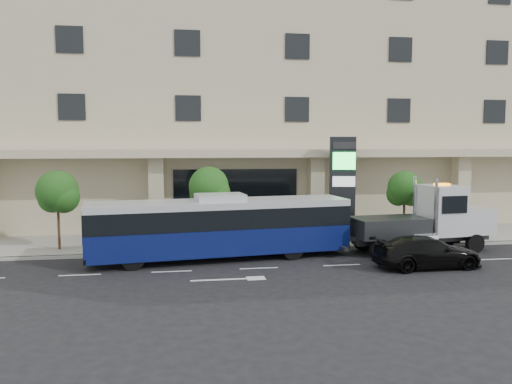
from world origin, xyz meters
TOP-DOWN VIEW (x-y plane):
  - ground at (0.00, 0.00)m, footprint 120.00×120.00m
  - sidewalk at (0.00, 5.00)m, footprint 120.00×6.00m
  - curb at (0.00, 2.00)m, footprint 120.00×0.30m
  - convention_center at (-0.00, 15.42)m, footprint 60.00×17.60m
  - tree_left at (-9.97, 3.59)m, footprint 2.27×2.20m
  - tree_mid at (-1.97, 3.59)m, footprint 2.28×2.20m
  - tree_right at (9.53, 3.59)m, footprint 2.10×2.00m
  - city_bus at (-1.62, 0.68)m, footprint 13.19×4.27m
  - tow_truck at (9.57, 0.84)m, footprint 8.84×2.83m
  - black_sedan at (7.78, -2.53)m, footprint 5.11×2.21m
  - signage_pylon at (5.93, 4.35)m, footprint 1.58×0.88m

SIDE VIEW (x-z plane):
  - ground at x=0.00m, z-range 0.00..0.00m
  - sidewalk at x=0.00m, z-range 0.00..0.15m
  - curb at x=0.00m, z-range 0.00..0.15m
  - black_sedan at x=7.78m, z-range 0.00..1.47m
  - tow_truck at x=9.57m, z-range -0.35..3.65m
  - city_bus at x=-1.62m, z-range 0.03..3.31m
  - tree_right at x=9.53m, z-range 1.01..5.06m
  - tree_left at x=-9.97m, z-range 1.00..5.22m
  - signage_pylon at x=5.93m, z-range 0.20..6.24m
  - tree_mid at x=-1.97m, z-range 1.07..5.45m
  - convention_center at x=0.00m, z-range -0.03..19.97m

